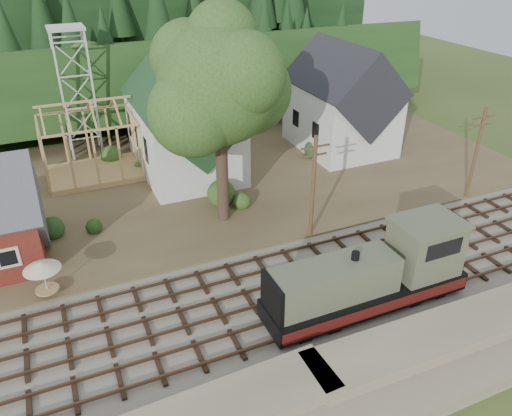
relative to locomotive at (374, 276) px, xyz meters
name	(u,v)px	position (x,y,z in m)	size (l,w,h in m)	color
ground	(251,305)	(-6.59, 3.00, -2.19)	(140.00, 140.00, 0.00)	#384C1E
embankment	(322,413)	(-6.59, -5.50, -2.19)	(64.00, 5.00, 1.60)	#7F7259
railroad_bed	(251,304)	(-6.59, 3.00, -2.11)	(64.00, 11.00, 0.16)	#726B5B
village_flat	(172,183)	(-6.59, 21.00, -2.04)	(64.00, 26.00, 0.30)	brown
hillside	(122,108)	(-6.59, 45.00, -2.19)	(70.00, 28.00, 8.00)	#1E3F19
ridge	(102,79)	(-6.59, 61.00, -2.19)	(80.00, 20.00, 12.00)	black
church	(184,120)	(-4.59, 22.68, 2.99)	(8.40, 15.17, 13.00)	silver
farmhouse	(342,104)	(11.41, 22.00, 2.67)	(8.40, 10.80, 10.60)	silver
timber_frame	(91,145)	(-12.59, 25.00, 1.07)	(8.20, 6.20, 6.99)	tan
lattice_tower	(70,54)	(-12.59, 31.00, 7.84)	(3.20, 3.20, 12.12)	silver
big_tree	(221,92)	(-4.42, 13.08, 8.02)	(10.90, 8.40, 14.70)	#38281E
telegraph_pole_near	(313,186)	(0.41, 8.20, 2.05)	(2.20, 0.28, 8.00)	#4C331E
telegraph_pole_far	(476,153)	(15.41, 8.20, 2.05)	(2.20, 0.28, 8.00)	#4C331E
locomotive	(374,276)	(0.00, 0.00, 0.00)	(12.49, 3.12, 4.98)	black
car_blue	(30,235)	(-18.41, 15.43, -1.33)	(1.32, 3.29, 1.12)	#5A9FC2
car_red	(339,143)	(11.10, 21.45, -1.22)	(2.22, 4.81, 1.34)	red
patio_set	(42,267)	(-17.73, 8.50, 0.19)	(2.19, 2.19, 2.44)	silver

